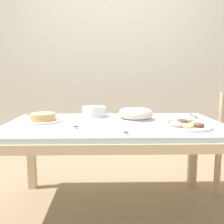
# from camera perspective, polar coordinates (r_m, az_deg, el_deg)

# --- Properties ---
(ground_plane) EXTENTS (12.00, 12.00, 0.00)m
(ground_plane) POSITION_cam_1_polar(r_m,az_deg,el_deg) (2.17, 0.48, -21.58)
(ground_plane) COLOR #997F60
(wall_back) EXTENTS (8.00, 0.10, 2.60)m
(wall_back) POSITION_cam_1_polar(r_m,az_deg,el_deg) (3.42, -0.32, 11.95)
(wall_back) COLOR silver
(wall_back) RESTS_ON ground
(dining_table) EXTENTS (1.68, 0.99, 0.72)m
(dining_table) POSITION_cam_1_polar(r_m,az_deg,el_deg) (1.93, 0.50, -4.83)
(dining_table) COLOR silver
(dining_table) RESTS_ON ground
(cake_chocolate_round) EXTENTS (0.28, 0.28, 0.07)m
(cake_chocolate_round) POSITION_cam_1_polar(r_m,az_deg,el_deg) (2.02, -15.49, -1.34)
(cake_chocolate_round) COLOR silver
(cake_chocolate_round) RESTS_ON dining_table
(cake_golden_bundt) EXTENTS (0.28, 0.28, 0.09)m
(cake_golden_bundt) POSITION_cam_1_polar(r_m,az_deg,el_deg) (2.06, 5.43, -0.48)
(cake_golden_bundt) COLOR silver
(cake_golden_bundt) RESTS_ON dining_table
(pastry_platter) EXTENTS (0.37, 0.37, 0.04)m
(pastry_platter) POSITION_cam_1_polar(r_m,az_deg,el_deg) (1.82, 16.35, -2.91)
(pastry_platter) COLOR silver
(pastry_platter) RESTS_ON dining_table
(plate_stack) EXTENTS (0.21, 0.21, 0.09)m
(plate_stack) POSITION_cam_1_polar(r_m,az_deg,el_deg) (2.20, -4.10, 0.10)
(plate_stack) COLOR silver
(plate_stack) RESTS_ON dining_table
(tealight_near_cakes) EXTENTS (0.04, 0.04, 0.04)m
(tealight_near_cakes) POSITION_cam_1_polar(r_m,az_deg,el_deg) (2.31, 17.56, -0.75)
(tealight_near_cakes) COLOR silver
(tealight_near_cakes) RESTS_ON dining_table
(tealight_right_edge) EXTENTS (0.04, 0.04, 0.04)m
(tealight_right_edge) POSITION_cam_1_polar(r_m,az_deg,el_deg) (2.36, -18.43, -0.61)
(tealight_right_edge) COLOR silver
(tealight_right_edge) RESTS_ON dining_table
(tealight_left_edge) EXTENTS (0.04, 0.04, 0.04)m
(tealight_left_edge) POSITION_cam_1_polar(r_m,az_deg,el_deg) (1.71, -8.23, -3.48)
(tealight_left_edge) COLOR silver
(tealight_left_edge) RESTS_ON dining_table
(tealight_near_front) EXTENTS (0.04, 0.04, 0.04)m
(tealight_near_front) POSITION_cam_1_polar(r_m,az_deg,el_deg) (1.53, 3.16, -4.80)
(tealight_near_front) COLOR silver
(tealight_near_front) RESTS_ON dining_table
(tealight_centre) EXTENTS (0.04, 0.04, 0.04)m
(tealight_centre) POSITION_cam_1_polar(r_m,az_deg,el_deg) (2.19, 18.48, -1.25)
(tealight_centre) COLOR silver
(tealight_centre) RESTS_ON dining_table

